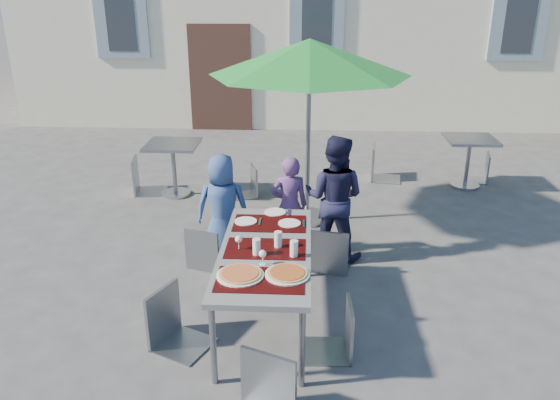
# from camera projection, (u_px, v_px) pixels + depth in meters

# --- Properties ---
(ground) EXTENTS (90.00, 90.00, 0.00)m
(ground) POSITION_uv_depth(u_px,v_px,m) (321.00, 338.00, 4.84)
(ground) COLOR #404042
(ground) RESTS_ON ground
(dining_table) EXTENTS (0.80, 1.85, 0.76)m
(dining_table) POSITION_uv_depth(u_px,v_px,m) (265.00, 254.00, 4.83)
(dining_table) COLOR #4F4F54
(dining_table) RESTS_ON ground
(pizza_near_left) EXTENTS (0.38, 0.38, 0.03)m
(pizza_near_left) POSITION_uv_depth(u_px,v_px,m) (240.00, 274.00, 4.35)
(pizza_near_left) COLOR white
(pizza_near_left) RESTS_ON dining_table
(pizza_near_right) EXTENTS (0.36, 0.36, 0.03)m
(pizza_near_right) POSITION_uv_depth(u_px,v_px,m) (287.00, 273.00, 4.36)
(pizza_near_right) COLOR white
(pizza_near_right) RESTS_ON dining_table
(glassware) EXTENTS (0.55, 0.39, 0.15)m
(glassware) POSITION_uv_depth(u_px,v_px,m) (271.00, 245.00, 4.70)
(glassware) COLOR silver
(glassware) RESTS_ON dining_table
(place_settings) EXTENTS (0.69, 0.49, 0.01)m
(place_settings) POSITION_uv_depth(u_px,v_px,m) (270.00, 219.00, 5.41)
(place_settings) COLOR white
(place_settings) RESTS_ON dining_table
(child_0) EXTENTS (0.61, 0.41, 1.22)m
(child_0) POSITION_uv_depth(u_px,v_px,m) (223.00, 207.00, 6.10)
(child_0) COLOR #314C87
(child_0) RESTS_ON ground
(child_1) EXTENTS (0.47, 0.35, 1.17)m
(child_1) POSITION_uv_depth(u_px,v_px,m) (289.00, 206.00, 6.20)
(child_1) COLOR #643C7A
(child_1) RESTS_ON ground
(child_2) EXTENTS (0.78, 0.59, 1.43)m
(child_2) POSITION_uv_depth(u_px,v_px,m) (334.00, 198.00, 6.08)
(child_2) COLOR #181936
(child_2) RESTS_ON ground
(chair_0) EXTENTS (0.51, 0.52, 0.91)m
(chair_0) POSITION_uv_depth(u_px,v_px,m) (205.00, 223.00, 5.87)
(chair_0) COLOR gray
(chair_0) RESTS_ON ground
(chair_1) EXTENTS (0.46, 0.47, 0.96)m
(chair_1) POSITION_uv_depth(u_px,v_px,m) (270.00, 221.00, 5.85)
(chair_1) COLOR gray
(chair_1) RESTS_ON ground
(chair_2) EXTENTS (0.49, 0.50, 0.96)m
(chair_2) POSITION_uv_depth(u_px,v_px,m) (331.00, 223.00, 5.80)
(chair_2) COLOR gray
(chair_2) RESTS_ON ground
(chair_3) EXTENTS (0.58, 0.57, 0.97)m
(chair_3) POSITION_uv_depth(u_px,v_px,m) (170.00, 286.00, 4.57)
(chair_3) COLOR gray
(chair_3) RESTS_ON ground
(chair_4) EXTENTS (0.42, 0.41, 0.90)m
(chair_4) POSITION_uv_depth(u_px,v_px,m) (339.00, 299.00, 4.46)
(chair_4) COLOR gray
(chair_4) RESTS_ON ground
(chair_5) EXTENTS (0.57, 0.58, 0.99)m
(chair_5) POSITION_uv_depth(u_px,v_px,m) (261.00, 355.00, 3.70)
(chair_5) COLOR gray
(chair_5) RESTS_ON ground
(patio_umbrella) EXTENTS (2.46, 2.46, 2.34)m
(patio_umbrella) POSITION_uv_depth(u_px,v_px,m) (310.00, 59.00, 6.50)
(patio_umbrella) COLOR #AEB1B6
(patio_umbrella) RESTS_ON ground
(cafe_table_0) EXTENTS (0.74, 0.74, 0.80)m
(cafe_table_0) POSITION_uv_depth(u_px,v_px,m) (173.00, 159.00, 7.96)
(cafe_table_0) COLOR #AEB1B6
(cafe_table_0) RESTS_ON ground
(bg_chair_l_0) EXTENTS (0.53, 0.52, 1.02)m
(bg_chair_l_0) POSITION_uv_depth(u_px,v_px,m) (141.00, 154.00, 8.05)
(bg_chair_l_0) COLOR gray
(bg_chair_l_0) RESTS_ON ground
(bg_chair_r_0) EXTENTS (0.47, 0.47, 0.84)m
(bg_chair_r_0) POSITION_uv_depth(u_px,v_px,m) (248.00, 164.00, 7.96)
(bg_chair_r_0) COLOR gray
(bg_chair_r_0) RESTS_ON ground
(cafe_table_1) EXTENTS (0.73, 0.73, 0.78)m
(cafe_table_1) POSITION_uv_depth(u_px,v_px,m) (469.00, 153.00, 8.29)
(cafe_table_1) COLOR #AEB1B6
(cafe_table_1) RESTS_ON ground
(bg_chair_l_1) EXTENTS (0.52, 0.52, 1.03)m
(bg_chair_l_1) POSITION_uv_depth(u_px,v_px,m) (381.00, 143.00, 8.61)
(bg_chair_l_1) COLOR gray
(bg_chair_l_1) RESTS_ON ground
(bg_chair_r_1) EXTENTS (0.45, 0.44, 0.85)m
(bg_chair_r_1) POSITION_uv_depth(u_px,v_px,m) (483.00, 151.00, 8.58)
(bg_chair_r_1) COLOR #949B9F
(bg_chair_r_1) RESTS_ON ground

